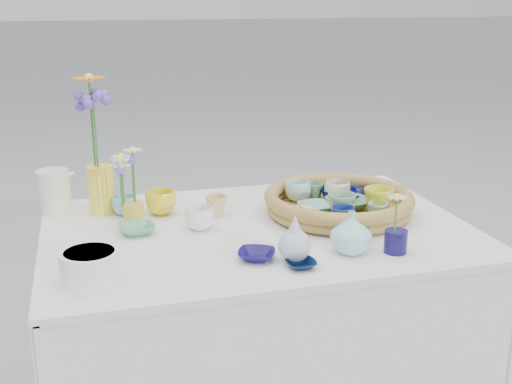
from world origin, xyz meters
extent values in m
imported|color=#070E69|center=(0.32, 0.14, 0.80)|extent=(0.13, 0.13, 0.04)
imported|color=black|center=(0.36, 0.13, 0.80)|extent=(0.15, 0.15, 0.03)
imported|color=yellow|center=(0.37, -0.04, 0.83)|extent=(0.12, 0.12, 0.09)
imported|color=#549165|center=(0.31, 0.04, 0.80)|extent=(0.15, 0.15, 0.03)
imported|color=gray|center=(0.25, -0.04, 0.82)|extent=(0.11, 0.11, 0.08)
imported|color=#77B8A9|center=(0.20, 0.04, 0.80)|extent=(0.11, 0.11, 0.03)
imported|color=#A0DACF|center=(0.18, 0.16, 0.82)|extent=(0.11, 0.11, 0.07)
imported|color=beige|center=(0.31, 0.12, 0.82)|extent=(0.11, 0.11, 0.07)
imported|color=#7AA6DD|center=(0.38, 0.20, 0.79)|extent=(0.10, 0.10, 0.02)
imported|color=navy|center=(0.22, -0.11, 0.81)|extent=(0.09, 0.09, 0.06)
imported|color=#FFD06A|center=(0.13, -0.01, 0.80)|extent=(0.14, 0.14, 0.03)
imported|color=#89BAB7|center=(0.35, -0.09, 0.81)|extent=(0.08, 0.08, 0.06)
imported|color=#5B986C|center=(0.25, 0.17, 0.81)|extent=(0.07, 0.07, 0.05)
imported|color=yellow|center=(-0.26, 0.20, 0.80)|extent=(0.12, 0.12, 0.08)
imported|color=#D4BA74|center=(-0.10, 0.14, 0.80)|extent=(0.09, 0.09, 0.06)
imported|color=#529F76|center=(-0.35, 0.04, 0.78)|extent=(0.12, 0.12, 0.03)
imported|color=white|center=(-0.17, 0.03, 0.80)|extent=(0.11, 0.11, 0.07)
imported|color=#120A49|center=(-0.07, -0.24, 0.78)|extent=(0.13, 0.13, 0.02)
imported|color=#7FC7C0|center=(-0.38, 0.22, 0.80)|extent=(0.10, 0.10, 0.06)
imported|color=#051331|center=(0.03, -0.32, 0.77)|extent=(0.08, 0.08, 0.02)
imported|color=#99DDD7|center=(0.19, -0.26, 0.82)|extent=(0.13, 0.13, 0.12)
cylinder|color=#130C47|center=(0.31, -0.29, 0.80)|extent=(0.08, 0.08, 0.06)
cylinder|color=yellow|center=(-0.44, 0.27, 0.84)|extent=(0.09, 0.09, 0.15)
cylinder|color=gold|center=(-0.35, 0.12, 0.80)|extent=(0.07, 0.07, 0.07)
camera|label=1|loc=(-0.49, -1.74, 1.43)|focal=45.00mm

